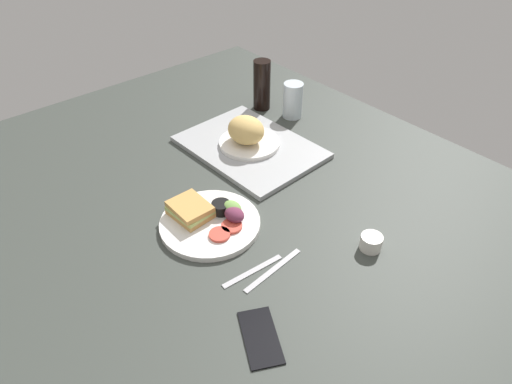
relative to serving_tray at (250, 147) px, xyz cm
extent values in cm
cube|color=#383D38|center=(20.63, -19.95, -2.30)|extent=(190.00, 150.00, 3.00)
cube|color=#9EA0A3|center=(0.00, 0.00, 0.00)|extent=(46.14, 34.57, 1.60)
cylinder|color=white|center=(-0.23, 0.00, 1.50)|extent=(20.20, 20.20, 1.40)
ellipsoid|color=#DBB266|center=(-0.80, -0.95, 6.59)|extent=(12.88, 11.13, 8.78)
cylinder|color=white|center=(21.80, -32.65, 0.00)|extent=(27.19, 27.19, 1.60)
cube|color=tan|center=(16.36, -35.09, 1.50)|extent=(11.60, 9.74, 1.40)
cube|color=#B2C66B|center=(16.36, -35.09, 2.70)|extent=(11.66, 9.82, 1.00)
cube|color=tan|center=(16.36, -35.09, 3.90)|extent=(11.06, 9.08, 1.40)
cylinder|color=#D14738|center=(27.92, -34.01, 1.20)|extent=(5.60, 5.60, 0.80)
cylinder|color=#D14738|center=(27.51, -29.66, 1.20)|extent=(5.60, 5.60, 0.80)
cylinder|color=black|center=(21.12, -27.89, 2.30)|extent=(5.20, 5.20, 3.00)
cylinder|color=#EFEACC|center=(21.12, -27.89, 3.40)|extent=(4.26, 4.26, 0.60)
ellipsoid|color=#729E4C|center=(23.16, -26.12, 2.60)|extent=(6.00, 4.80, 3.60)
ellipsoid|color=#6B2D47|center=(25.61, -27.21, 2.60)|extent=(6.00, 4.80, 3.60)
cylinder|color=silver|center=(-6.84, 26.36, 5.71)|extent=(7.17, 7.17, 13.02)
cylinder|color=black|center=(-19.12, 22.08, 8.59)|extent=(6.40, 6.40, 18.78)
cylinder|color=silver|center=(55.42, -6.65, 1.20)|extent=(5.60, 5.60, 4.00)
cube|color=#B7B7BC|center=(41.80, -34.65, -0.55)|extent=(2.96, 17.06, 0.50)
cube|color=#B7B7BC|center=(44.80, -30.65, -0.55)|extent=(2.85, 19.05, 0.50)
cube|color=black|center=(56.94, -45.42, -0.40)|extent=(16.10, 13.07, 0.80)
camera|label=1|loc=(99.71, -83.70, 84.27)|focal=32.45mm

